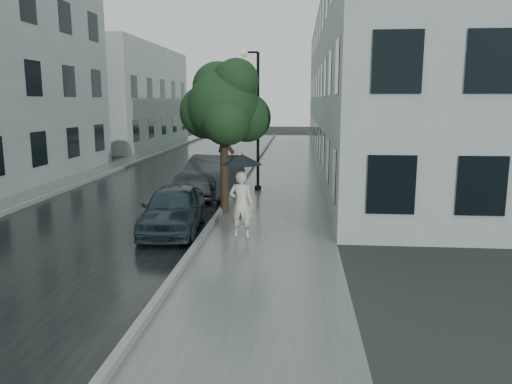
# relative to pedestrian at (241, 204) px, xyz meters

# --- Properties ---
(ground) EXTENTS (120.00, 120.00, 0.00)m
(ground) POSITION_rel_pedestrian_xyz_m (0.56, -2.00, -0.92)
(ground) COLOR black
(ground) RESTS_ON ground
(sidewalk) EXTENTS (3.50, 60.00, 0.01)m
(sidewalk) POSITION_rel_pedestrian_xyz_m (0.81, 10.00, -0.92)
(sidewalk) COLOR slate
(sidewalk) RESTS_ON ground
(kerb_near) EXTENTS (0.15, 60.00, 0.15)m
(kerb_near) POSITION_rel_pedestrian_xyz_m (-1.02, 10.00, -0.85)
(kerb_near) COLOR slate
(kerb_near) RESTS_ON ground
(asphalt_road) EXTENTS (6.85, 60.00, 0.00)m
(asphalt_road) POSITION_rel_pedestrian_xyz_m (-4.52, 10.00, -0.92)
(asphalt_road) COLOR black
(asphalt_road) RESTS_ON ground
(kerb_far) EXTENTS (0.15, 60.00, 0.15)m
(kerb_far) POSITION_rel_pedestrian_xyz_m (-8.02, 10.00, -0.85)
(kerb_far) COLOR slate
(kerb_far) RESTS_ON ground
(sidewalk_far) EXTENTS (1.70, 60.00, 0.01)m
(sidewalk_far) POSITION_rel_pedestrian_xyz_m (-8.94, 10.00, -0.92)
(sidewalk_far) COLOR #4C5451
(sidewalk_far) RESTS_ON ground
(building_near) EXTENTS (7.02, 36.00, 9.00)m
(building_near) POSITION_rel_pedestrian_xyz_m (6.03, 17.50, 3.58)
(building_near) COLOR #8F9C98
(building_near) RESTS_ON ground
(building_far_b) EXTENTS (7.02, 18.00, 8.00)m
(building_far_b) POSITION_rel_pedestrian_xyz_m (-13.22, 28.00, 3.08)
(building_far_b) COLOR #8F9C98
(building_far_b) RESTS_ON ground
(pedestrian) EXTENTS (0.72, 0.53, 1.83)m
(pedestrian) POSITION_rel_pedestrian_xyz_m (0.00, 0.00, 0.00)
(pedestrian) COLOR #BAB6A3
(pedestrian) RESTS_ON sidewalk
(umbrella) EXTENTS (1.46, 1.46, 1.39)m
(umbrella) POSITION_rel_pedestrian_xyz_m (0.02, 0.05, 1.21)
(umbrella) COLOR black
(umbrella) RESTS_ON ground
(street_tree) EXTENTS (3.01, 2.74, 4.99)m
(street_tree) POSITION_rel_pedestrian_xyz_m (-0.89, 3.02, 2.59)
(street_tree) COLOR #332619
(street_tree) RESTS_ON ground
(lamp_post) EXTENTS (0.85, 0.32, 5.67)m
(lamp_post) POSITION_rel_pedestrian_xyz_m (-0.29, 7.25, 2.30)
(lamp_post) COLOR black
(lamp_post) RESTS_ON ground
(car_near) EXTENTS (1.85, 3.99, 1.32)m
(car_near) POSITION_rel_pedestrian_xyz_m (-2.00, 0.45, -0.25)
(car_near) COLOR #1A272D
(car_near) RESTS_ON ground
(car_far) EXTENTS (2.17, 4.83, 1.54)m
(car_far) POSITION_rel_pedestrian_xyz_m (-1.88, 6.10, -0.15)
(car_far) COLOR #26292C
(car_far) RESTS_ON ground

